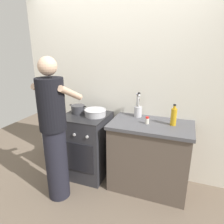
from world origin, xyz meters
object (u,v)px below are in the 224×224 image
utensil_crock (138,109)px  spice_bottle (147,120)px  stove_range (87,145)px  person (54,132)px  pot (78,109)px  oil_bottle (174,117)px  mixing_bowl (95,112)px

utensil_crock → spice_bottle: size_ratio=3.77×
stove_range → person: bearing=-100.9°
person → stove_range: bearing=79.1°
pot → oil_bottle: (1.29, -0.01, 0.05)m
utensil_crock → oil_bottle: 0.49m
spice_bottle → oil_bottle: oil_bottle is taller
mixing_bowl → utensil_crock: size_ratio=0.89×
utensil_crock → person: 1.10m
mixing_bowl → spice_bottle: bearing=-3.8°
pot → utensil_crock: utensil_crock is taller
pot → utensil_crock: 0.84m
pot → spice_bottle: bearing=-4.3°
utensil_crock → mixing_bowl: bearing=-162.3°
pot → spice_bottle: 0.99m
stove_range → person: 0.70m
oil_bottle → person: size_ratio=0.15×
pot → person: size_ratio=0.15×
pot → mixing_bowl: 0.28m
stove_range → oil_bottle: oil_bottle is taller
utensil_crock → oil_bottle: (0.46, -0.16, 0.00)m
pot → oil_bottle: oil_bottle is taller
oil_bottle → person: 1.40m
stove_range → oil_bottle: bearing=2.0°
spice_bottle → oil_bottle: bearing=12.0°
pot → utensil_crock: (0.82, 0.15, 0.05)m
pot → stove_range: bearing=-20.3°
stove_range → mixing_bowl: bearing=9.7°
stove_range → utensil_crock: 0.90m
oil_bottle → person: (-1.26, -0.60, -0.15)m
oil_bottle → mixing_bowl: bearing=-179.1°
pot → mixing_bowl: bearing=-5.7°
utensil_crock → oil_bottle: utensil_crock is taller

